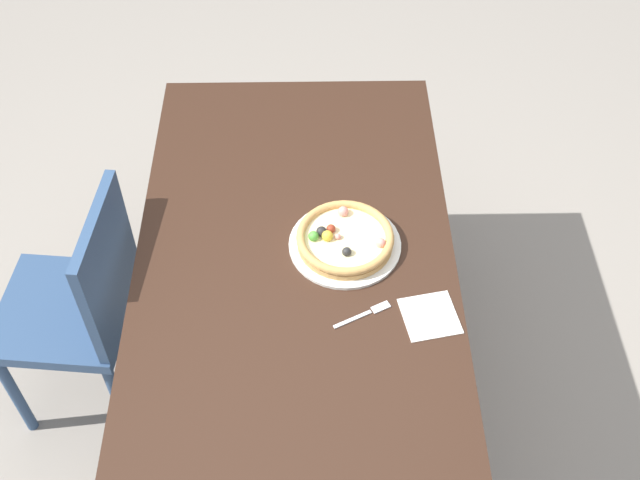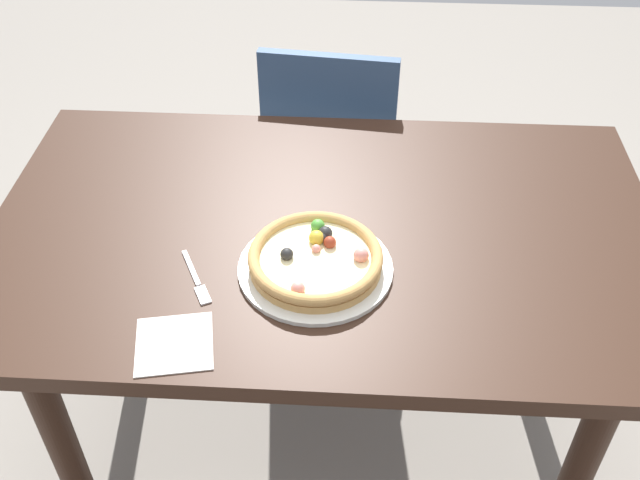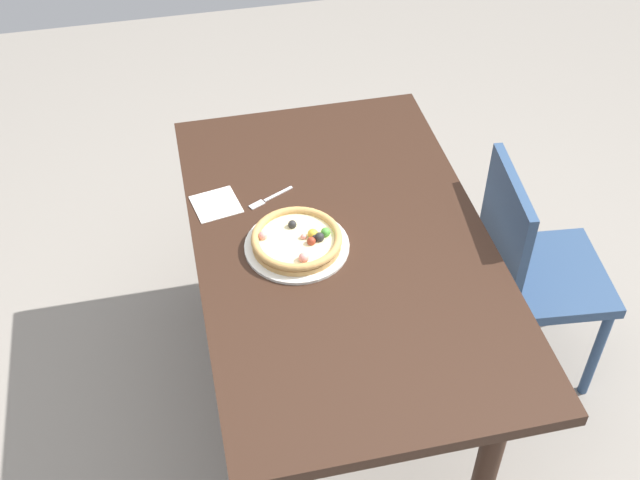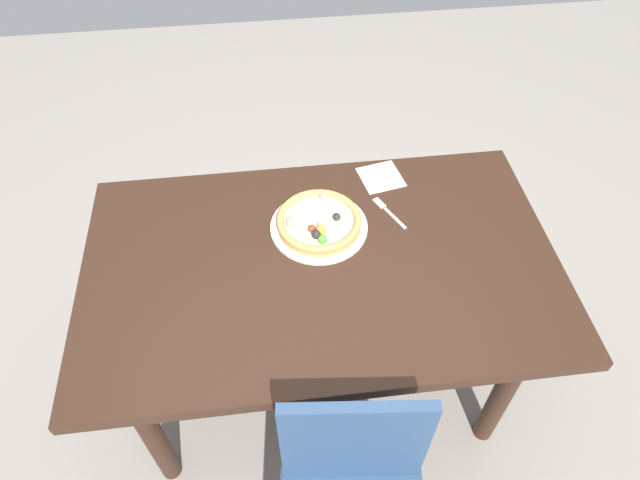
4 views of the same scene
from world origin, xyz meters
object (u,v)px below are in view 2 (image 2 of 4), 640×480
at_px(plate, 315,268).
at_px(pizza, 316,258).
at_px(dining_table, 324,260).
at_px(napkin, 174,344).
at_px(fork, 197,281).
at_px(chair_near, 333,155).

xyz_separation_m(plate, pizza, (-0.00, -0.00, 0.03)).
relative_size(dining_table, pizza, 5.37).
bearing_deg(plate, pizza, -112.69).
bearing_deg(napkin, dining_table, -126.02).
xyz_separation_m(dining_table, fork, (0.25, 0.19, 0.10)).
height_order(chair_near, plate, chair_near).
bearing_deg(fork, pizza, 75.55).
distance_m(chair_near, fork, 0.92).
relative_size(pizza, napkin, 1.95).
xyz_separation_m(dining_table, pizza, (0.01, 0.14, 0.13)).
distance_m(chair_near, napkin, 1.08).
distance_m(dining_table, chair_near, 0.68).
distance_m(chair_near, plate, 0.84).
distance_m(dining_table, plate, 0.18).
relative_size(dining_table, chair_near, 1.64).
height_order(plate, napkin, plate).
bearing_deg(napkin, fork, -93.88).
height_order(pizza, fork, pizza).
bearing_deg(chair_near, napkin, -98.05).
xyz_separation_m(chair_near, napkin, (0.25, 1.01, 0.27)).
bearing_deg(pizza, dining_table, -94.09).
bearing_deg(napkin, plate, -139.13).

